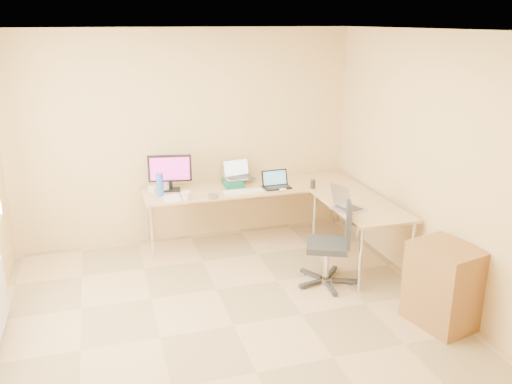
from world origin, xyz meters
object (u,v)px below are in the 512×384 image
object	(u,v)px
desk_fan	(165,179)
office_chair	(327,239)
mug	(186,196)
water_bottle	(160,185)
keyboard	(243,191)
laptop_return	(349,199)
desk_main	(252,214)
monitor	(170,173)
desk_return	(360,234)
laptop_center	(239,170)
laptop_black	(277,180)
cabinet	(444,287)

from	to	relation	value
desk_fan	office_chair	size ratio (longest dim) A/B	0.30
mug	water_bottle	size ratio (longest dim) A/B	0.39
keyboard	laptop_return	world-z (taller)	laptop_return
desk_main	water_bottle	world-z (taller)	water_bottle
monitor	desk_return	bearing A→B (deg)	-18.83
monitor	keyboard	world-z (taller)	monitor
laptop_center	laptop_return	size ratio (longest dim) A/B	0.98
laptop_black	mug	size ratio (longest dim) A/B	3.08
laptop_black	desk_fan	size ratio (longest dim) A/B	1.24
desk_fan	desk_main	bearing A→B (deg)	-11.71
desk_return	water_bottle	world-z (taller)	water_bottle
office_chair	cabinet	world-z (taller)	office_chair
laptop_black	desk_fan	xyz separation A→B (m)	(-1.31, 0.34, 0.03)
monitor	desk_fan	xyz separation A→B (m)	(-0.06, 0.07, -0.09)
laptop_center	mug	distance (m)	0.90
desk_fan	laptop_return	bearing A→B (deg)	-37.97
laptop_center	mug	size ratio (longest dim) A/B	3.35
office_chair	cabinet	size ratio (longest dim) A/B	1.11
desk_fan	office_chair	xyz separation A→B (m)	(1.47, -1.50, -0.36)
desk_main	monitor	bearing A→B (deg)	173.60
laptop_center	office_chair	bearing A→B (deg)	-78.46
desk_return	desk_fan	xyz separation A→B (m)	(-2.01, 1.18, 0.50)
laptop_black	desk_fan	distance (m)	1.35
monitor	keyboard	distance (m)	0.90
cabinet	laptop_return	bearing A→B (deg)	93.64
mug	laptop_return	xyz separation A→B (m)	(1.62, -0.82, 0.07)
water_bottle	desk_fan	xyz separation A→B (m)	(0.09, 0.25, -0.00)
monitor	desk_fan	distance (m)	0.12
laptop_center	office_chair	world-z (taller)	laptop_center
desk_fan	desk_return	bearing A→B (deg)	-32.41
desk_return	water_bottle	distance (m)	2.35
monitor	office_chair	xyz separation A→B (m)	(1.41, -1.43, -0.45)
mug	cabinet	bearing A→B (deg)	-45.89
desk_fan	mug	bearing A→B (deg)	-72.03
keyboard	laptop_return	size ratio (longest dim) A/B	1.31
keyboard	desk_fan	distance (m)	0.96
desk_main	keyboard	distance (m)	0.46
water_bottle	cabinet	size ratio (longest dim) A/B	0.34
laptop_return	office_chair	xyz separation A→B (m)	(-0.33, -0.20, -0.35)
laptop_black	cabinet	xyz separation A→B (m)	(0.86, -2.19, -0.47)
desk_main	water_bottle	distance (m)	1.23
desk_main	keyboard	xyz separation A→B (m)	(-0.17, -0.21, 0.38)
mug	water_bottle	world-z (taller)	water_bottle
monitor	office_chair	distance (m)	2.06
laptop_black	laptop_return	xyz separation A→B (m)	(0.49, -0.96, 0.02)
mug	water_bottle	bearing A→B (deg)	139.28
desk_main	cabinet	distance (m)	2.61
water_bottle	laptop_return	distance (m)	2.16
desk_return	keyboard	bearing A→B (deg)	145.52
water_bottle	office_chair	world-z (taller)	water_bottle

